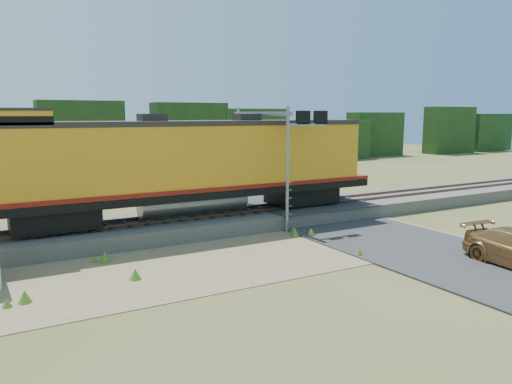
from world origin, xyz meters
TOP-DOWN VIEW (x-y plane):
  - ground at (0.00, 0.00)m, footprint 140.00×140.00m
  - ballast at (0.00, 6.00)m, footprint 70.00×5.00m
  - rails at (0.00, 6.00)m, footprint 70.00×1.54m
  - dirt_shoulder at (-2.00, 0.50)m, footprint 26.00×8.00m
  - road at (7.00, 0.74)m, footprint 7.00×66.00m
  - tree_line_north at (0.00, 38.00)m, footprint 130.00×3.00m
  - weed_clumps at (-3.50, 0.10)m, footprint 15.00×6.20m
  - locomotive at (-1.06, 6.00)m, footprint 21.91×3.34m
  - signal_gantry at (3.83, 5.35)m, footprint 2.67×6.20m

SIDE VIEW (x-z plane):
  - ground at x=0.00m, z-range 0.00..0.00m
  - weed_clumps at x=-3.50m, z-range -0.28..0.28m
  - dirt_shoulder at x=-2.00m, z-range 0.00..0.03m
  - road at x=7.00m, z-range -0.34..0.52m
  - ballast at x=0.00m, z-range 0.00..0.80m
  - rails at x=0.00m, z-range 0.80..0.96m
  - tree_line_north at x=0.00m, z-range -0.18..6.32m
  - locomotive at x=-1.06m, z-range 0.92..6.58m
  - signal_gantry at x=3.83m, z-range 1.71..8.46m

